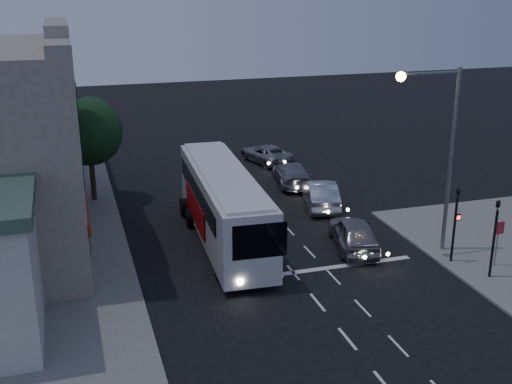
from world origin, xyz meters
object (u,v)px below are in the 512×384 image
object	(u,v)px
traffic_signal_main	(456,216)
streetlight	(441,140)
car_suv	(354,233)
car_sedan_b	(292,174)
regulatory_sign	(498,236)
street_tree	(88,129)
car_sedan_a	(320,194)
traffic_signal_side	(495,229)
tour_bus	(224,204)
car_sedan_c	(266,154)

from	to	relation	value
traffic_signal_main	streetlight	distance (m)	3.61
car_suv	car_sedan_b	size ratio (longest dim) A/B	0.94
car_suv	traffic_signal_main	xyz separation A→B (m)	(3.72, -3.02, 1.61)
car_suv	regulatory_sign	size ratio (longest dim) A/B	2.16
street_tree	car_sedan_a	bearing A→B (deg)	-21.33
traffic_signal_main	regulatory_sign	bearing A→B (deg)	-30.84
car_sedan_a	car_sedan_b	distance (m)	4.62
regulatory_sign	traffic_signal_side	bearing A→B (deg)	-136.08
car_sedan_b	street_tree	size ratio (longest dim) A/B	0.81
tour_bus	car_sedan_b	world-z (taller)	tour_bus
tour_bus	car_sedan_b	bearing A→B (deg)	53.34
car_suv	car_sedan_c	xyz separation A→B (m)	(0.60, 16.39, -0.15)
car_suv	car_sedan_b	distance (m)	10.85
tour_bus	street_tree	distance (m)	10.72
car_sedan_a	regulatory_sign	distance (m)	11.29
traffic_signal_main	traffic_signal_side	distance (m)	2.10
tour_bus	car_suv	size ratio (longest dim) A/B	2.63
traffic_signal_main	traffic_signal_side	size ratio (longest dim) A/B	1.00
regulatory_sign	street_tree	size ratio (longest dim) A/B	0.35
streetlight	regulatory_sign	bearing A→B (deg)	-51.25
tour_bus	car_suv	world-z (taller)	tour_bus
street_tree	tour_bus	bearing A→B (deg)	-54.50
tour_bus	traffic_signal_side	world-z (taller)	traffic_signal_side
tour_bus	regulatory_sign	distance (m)	13.30
tour_bus	streetlight	xyz separation A→B (m)	(9.49, -4.32, 3.67)
car_sedan_a	street_tree	bearing A→B (deg)	-7.53
car_sedan_c	traffic_signal_main	distance (m)	19.74
tour_bus	traffic_signal_side	size ratio (longest dim) A/B	3.06
car_sedan_a	car_sedan_b	bearing A→B (deg)	-74.43
car_sedan_b	regulatory_sign	size ratio (longest dim) A/B	2.29
tour_bus	car_sedan_c	distance (m)	15.25
car_sedan_c	traffic_signal_main	world-z (taller)	traffic_signal_main
traffic_signal_side	regulatory_sign	world-z (taller)	traffic_signal_side
car_sedan_c	regulatory_sign	xyz separation A→B (m)	(4.82, -20.43, 0.93)
streetlight	car_sedan_a	bearing A→B (deg)	109.15
car_sedan_a	car_sedan_c	xyz separation A→B (m)	(-0.15, 10.18, -0.14)
tour_bus	car_sedan_a	bearing A→B (deg)	29.88
car_sedan_a	traffic_signal_main	world-z (taller)	traffic_signal_main
car_suv	car_sedan_b	bearing A→B (deg)	-80.85
car_suv	traffic_signal_side	world-z (taller)	traffic_signal_side
tour_bus	car_sedan_a	world-z (taller)	tour_bus
car_sedan_a	car_suv	bearing A→B (deg)	96.94
tour_bus	traffic_signal_main	xyz separation A→B (m)	(9.74, -5.74, 0.36)
car_suv	street_tree	distance (m)	16.90
traffic_signal_main	car_sedan_b	bearing A→B (deg)	102.66
tour_bus	street_tree	world-z (taller)	street_tree
tour_bus	regulatory_sign	size ratio (longest dim) A/B	5.70
car_sedan_b	streetlight	distance (m)	13.70
traffic_signal_side	street_tree	bearing A→B (deg)	135.50
tour_bus	street_tree	bearing A→B (deg)	128.12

